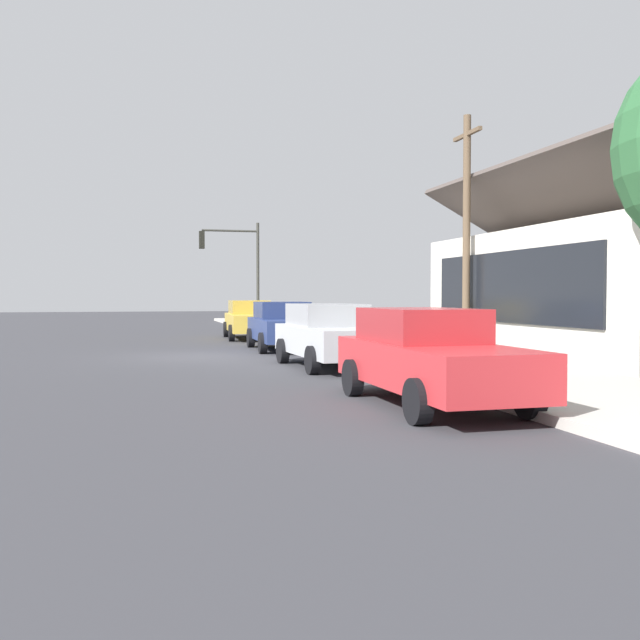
{
  "coord_description": "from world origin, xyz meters",
  "views": [
    {
      "loc": [
        21.16,
        -2.05,
        1.81
      ],
      "look_at": [
        3.03,
        2.69,
        1.16
      ],
      "focal_mm": 40.03,
      "sensor_mm": 36.0,
      "label": 1
    }
  ],
  "objects_px": {
    "car_mustard": "(250,319)",
    "car_cherry": "(429,356)",
    "car_silver": "(331,335)",
    "fire_hydrant_red": "(352,340)",
    "traffic_light_main": "(235,259)",
    "car_navy": "(283,325)",
    "utility_pole_wooden": "(467,229)"
  },
  "relations": [
    {
      "from": "car_mustard",
      "to": "car_cherry",
      "type": "relative_size",
      "value": 1.03
    },
    {
      "from": "car_silver",
      "to": "car_cherry",
      "type": "relative_size",
      "value": 0.96
    },
    {
      "from": "car_mustard",
      "to": "car_silver",
      "type": "height_order",
      "value": "same"
    },
    {
      "from": "car_cherry",
      "to": "fire_hydrant_red",
      "type": "relative_size",
      "value": 6.79
    },
    {
      "from": "car_cherry",
      "to": "traffic_light_main",
      "type": "height_order",
      "value": "traffic_light_main"
    },
    {
      "from": "car_mustard",
      "to": "traffic_light_main",
      "type": "height_order",
      "value": "traffic_light_main"
    },
    {
      "from": "car_navy",
      "to": "car_cherry",
      "type": "xyz_separation_m",
      "value": [
        12.37,
        -0.12,
        0.0
      ]
    },
    {
      "from": "car_mustard",
      "to": "fire_hydrant_red",
      "type": "distance_m",
      "value": 9.41
    },
    {
      "from": "traffic_light_main",
      "to": "car_silver",
      "type": "bearing_deg",
      "value": 0.75
    },
    {
      "from": "car_navy",
      "to": "fire_hydrant_red",
      "type": "xyz_separation_m",
      "value": [
        3.05,
        1.44,
        -0.32
      ]
    },
    {
      "from": "car_silver",
      "to": "traffic_light_main",
      "type": "distance_m",
      "value": 16.08
    },
    {
      "from": "car_silver",
      "to": "utility_pole_wooden",
      "type": "xyz_separation_m",
      "value": [
        -3.51,
        5.45,
        3.11
      ]
    },
    {
      "from": "car_navy",
      "to": "utility_pole_wooden",
      "type": "relative_size",
      "value": 0.61
    },
    {
      "from": "car_silver",
      "to": "car_navy",
      "type": "bearing_deg",
      "value": 177.67
    },
    {
      "from": "car_silver",
      "to": "fire_hydrant_red",
      "type": "xyz_separation_m",
      "value": [
        -2.87,
        1.45,
        -0.32
      ]
    },
    {
      "from": "car_mustard",
      "to": "car_navy",
      "type": "height_order",
      "value": "same"
    },
    {
      "from": "car_silver",
      "to": "traffic_light_main",
      "type": "bearing_deg",
      "value": 178.52
    },
    {
      "from": "utility_pole_wooden",
      "to": "car_navy",
      "type": "bearing_deg",
      "value": -113.94
    },
    {
      "from": "car_mustard",
      "to": "utility_pole_wooden",
      "type": "xyz_separation_m",
      "value": [
        8.63,
        5.58,
        3.11
      ]
    },
    {
      "from": "car_mustard",
      "to": "car_silver",
      "type": "distance_m",
      "value": 12.14
    },
    {
      "from": "utility_pole_wooden",
      "to": "car_mustard",
      "type": "bearing_deg",
      "value": -147.14
    },
    {
      "from": "car_navy",
      "to": "utility_pole_wooden",
      "type": "distance_m",
      "value": 6.72
    },
    {
      "from": "fire_hydrant_red",
      "to": "utility_pole_wooden",
      "type": "bearing_deg",
      "value": 99.03
    },
    {
      "from": "traffic_light_main",
      "to": "utility_pole_wooden",
      "type": "distance_m",
      "value": 13.59
    },
    {
      "from": "traffic_light_main",
      "to": "fire_hydrant_red",
      "type": "bearing_deg",
      "value": 7.28
    },
    {
      "from": "utility_pole_wooden",
      "to": "fire_hydrant_red",
      "type": "distance_m",
      "value": 5.31
    },
    {
      "from": "traffic_light_main",
      "to": "car_cherry",
      "type": "bearing_deg",
      "value": 0.25
    },
    {
      "from": "car_navy",
      "to": "fire_hydrant_red",
      "type": "bearing_deg",
      "value": 26.87
    },
    {
      "from": "traffic_light_main",
      "to": "car_navy",
      "type": "bearing_deg",
      "value": 1.25
    },
    {
      "from": "car_cherry",
      "to": "utility_pole_wooden",
      "type": "height_order",
      "value": "utility_pole_wooden"
    },
    {
      "from": "fire_hydrant_red",
      "to": "traffic_light_main",
      "type": "bearing_deg",
      "value": -172.72
    },
    {
      "from": "car_navy",
      "to": "car_silver",
      "type": "distance_m",
      "value": 5.92
    }
  ]
}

